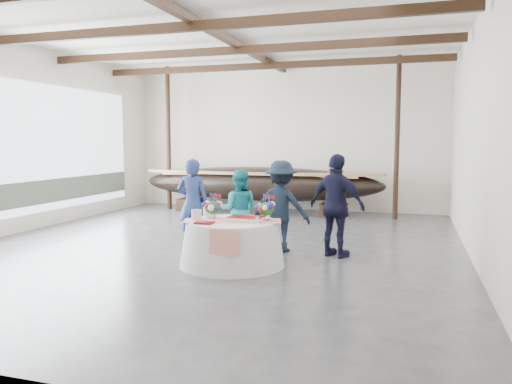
% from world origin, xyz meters
% --- Properties ---
extents(floor, '(10.00, 12.00, 0.01)m').
position_xyz_m(floor, '(0.00, 0.00, 0.00)').
color(floor, '#3D3D42').
rests_on(floor, ground).
extents(wall_back, '(10.00, 0.02, 4.50)m').
position_xyz_m(wall_back, '(0.00, 6.00, 2.25)').
color(wall_back, silver).
rests_on(wall_back, ground).
extents(wall_left, '(0.02, 12.00, 4.50)m').
position_xyz_m(wall_left, '(-5.00, 0.00, 2.25)').
color(wall_left, silver).
rests_on(wall_left, ground).
extents(wall_right, '(0.02, 12.00, 4.50)m').
position_xyz_m(wall_right, '(5.00, 0.00, 2.25)').
color(wall_right, silver).
rests_on(wall_right, ground).
extents(ceiling, '(10.00, 12.00, 0.01)m').
position_xyz_m(ceiling, '(0.00, 0.00, 4.50)').
color(ceiling, white).
rests_on(ceiling, wall_back).
extents(pavilion_structure, '(9.80, 11.76, 4.50)m').
position_xyz_m(pavilion_structure, '(0.00, 0.83, 4.00)').
color(pavilion_structure, black).
rests_on(pavilion_structure, ground).
extents(open_bay, '(0.03, 7.00, 3.20)m').
position_xyz_m(open_bay, '(-4.95, 1.00, 1.83)').
color(open_bay, silver).
rests_on(open_bay, ground).
extents(longboat_display, '(7.49, 1.50, 1.40)m').
position_xyz_m(longboat_display, '(-0.49, 4.83, 0.90)').
color(longboat_display, black).
rests_on(longboat_display, ground).
extents(banquet_table, '(1.84, 1.84, 0.79)m').
position_xyz_m(banquet_table, '(0.94, -1.46, 0.39)').
color(banquet_table, silver).
rests_on(banquet_table, ground).
extents(tabletop_items, '(1.78, 1.03, 0.40)m').
position_xyz_m(tabletop_items, '(0.93, -1.31, 0.94)').
color(tabletop_items, red).
rests_on(tabletop_items, banquet_table).
extents(guest_woman_blue, '(0.71, 0.51, 1.82)m').
position_xyz_m(guest_woman_blue, '(-0.36, -0.25, 0.91)').
color(guest_woman_blue, navy).
rests_on(guest_woman_blue, ground).
extents(guest_woman_teal, '(0.89, 0.76, 1.61)m').
position_xyz_m(guest_woman_teal, '(0.62, -0.20, 0.80)').
color(guest_woman_teal, teal).
rests_on(guest_woman_teal, ground).
extents(guest_man_left, '(1.21, 0.76, 1.80)m').
position_xyz_m(guest_man_left, '(1.47, -0.12, 0.90)').
color(guest_man_left, black).
rests_on(guest_man_left, ground).
extents(guest_man_right, '(1.23, 0.88, 1.94)m').
position_xyz_m(guest_man_right, '(2.59, -0.27, 0.97)').
color(guest_man_right, black).
rests_on(guest_man_right, ground).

